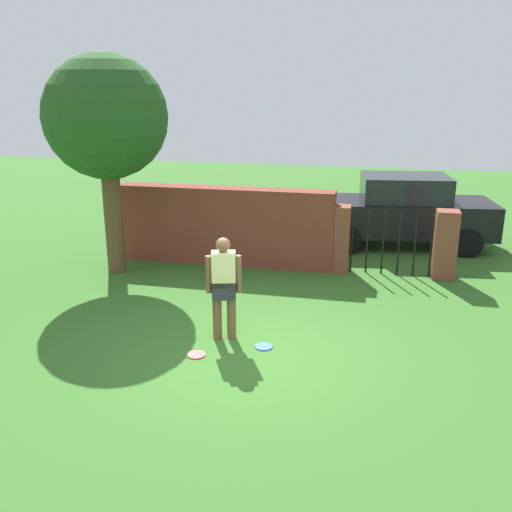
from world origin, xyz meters
name	(u,v)px	position (x,y,z in m)	size (l,w,h in m)	color
ground_plane	(248,353)	(0.00, 0.00, 0.00)	(40.00, 40.00, 0.00)	#336623
brick_wall	(225,226)	(-1.50, 4.15, 0.84)	(4.73, 0.50, 1.68)	brown
tree	(106,119)	(-3.59, 3.10, 3.14)	(2.44, 2.44, 4.40)	brown
person	(224,284)	(-0.47, 0.42, 0.90)	(0.52, 0.31, 1.62)	brown
fence_gate	(391,242)	(2.03, 4.15, 0.70)	(2.57, 0.44, 1.40)	brown
car	(403,211)	(2.31, 6.46, 0.86)	(4.38, 2.34, 1.72)	black
frisbee_blue	(264,347)	(0.19, 0.23, 0.01)	(0.27, 0.27, 0.02)	blue
frisbee_red	(196,355)	(-0.72, -0.25, 0.01)	(0.27, 0.27, 0.02)	red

